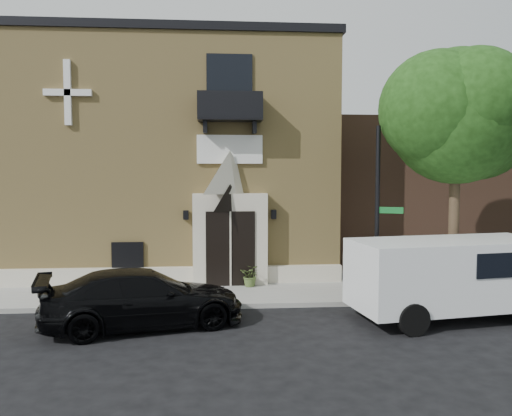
% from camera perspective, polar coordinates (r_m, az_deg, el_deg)
% --- Properties ---
extents(ground, '(120.00, 120.00, 0.00)m').
position_cam_1_polar(ground, '(15.30, 1.15, -11.40)').
color(ground, black).
rests_on(ground, ground).
extents(sidewalk, '(42.00, 3.00, 0.15)m').
position_cam_1_polar(sidewalk, '(16.85, 4.08, -9.70)').
color(sidewalk, gray).
rests_on(sidewalk, ground).
extents(church, '(12.20, 11.01, 9.30)m').
position_cam_1_polar(church, '(22.70, -8.37, 5.40)').
color(church, tan).
rests_on(church, ground).
extents(neighbour_building, '(18.00, 8.00, 6.40)m').
position_cam_1_polar(neighbour_building, '(27.24, 25.15, 1.81)').
color(neighbour_building, brown).
rests_on(neighbour_building, ground).
extents(street_tree_left, '(4.97, 4.38, 7.77)m').
position_cam_1_polar(street_tree_left, '(16.88, 22.19, 9.84)').
color(street_tree_left, '#38281C').
rests_on(street_tree_left, sidewalk).
extents(black_sedan, '(5.64, 3.38, 1.53)m').
position_cam_1_polar(black_sedan, '(13.70, -12.73, -10.03)').
color(black_sedan, black).
rests_on(black_sedan, ground).
extents(cargo_van, '(5.74, 2.99, 2.23)m').
position_cam_1_polar(cargo_van, '(15.04, 21.96, -7.09)').
color(cargo_van, white).
rests_on(cargo_van, ground).
extents(street_sign, '(0.81, 1.03, 5.37)m').
position_cam_1_polar(street_sign, '(15.93, 13.74, -0.46)').
color(street_sign, black).
rests_on(street_sign, sidewalk).
extents(fire_hydrant, '(0.44, 0.35, 0.78)m').
position_cam_1_polar(fire_hydrant, '(17.43, 23.92, -8.03)').
color(fire_hydrant, '#AB0528').
rests_on(fire_hydrant, sidewalk).
extents(planter, '(0.84, 0.78, 0.77)m').
position_cam_1_polar(planter, '(17.38, -0.60, -7.71)').
color(planter, '#526931').
rests_on(planter, sidewalk).
extents(pedestrian_near, '(0.66, 0.58, 1.51)m').
position_cam_1_polar(pedestrian_near, '(19.55, 26.40, -5.72)').
color(pedestrian_near, black).
rests_on(pedestrian_near, sidewalk).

